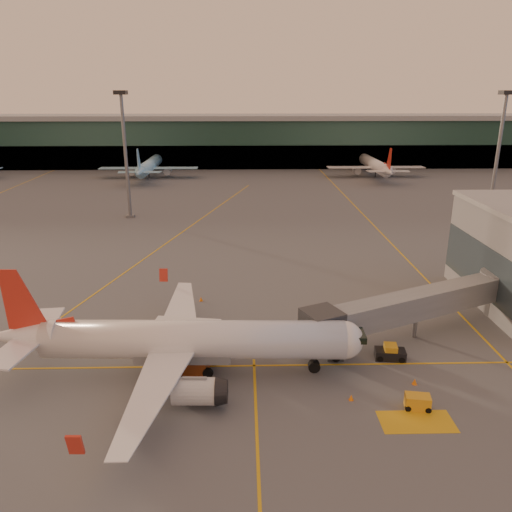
{
  "coord_description": "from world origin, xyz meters",
  "views": [
    {
      "loc": [
        4.13,
        -37.8,
        25.5
      ],
      "look_at": [
        5.65,
        23.97,
        5.0
      ],
      "focal_mm": 35.0,
      "sensor_mm": 36.0,
      "label": 1
    }
  ],
  "objects_px": {
    "main_airplane": "(181,341)",
    "catering_truck": "(188,343)",
    "pushback_tug": "(390,353)",
    "gpu_cart": "(418,402)"
  },
  "relations": [
    {
      "from": "pushback_tug",
      "to": "gpu_cart",
      "type": "bearing_deg",
      "value": -82.39
    },
    {
      "from": "main_airplane",
      "to": "pushback_tug",
      "type": "height_order",
      "value": "main_airplane"
    },
    {
      "from": "catering_truck",
      "to": "pushback_tug",
      "type": "bearing_deg",
      "value": 12.85
    },
    {
      "from": "main_airplane",
      "to": "pushback_tug",
      "type": "distance_m",
      "value": 20.71
    },
    {
      "from": "main_airplane",
      "to": "catering_truck",
      "type": "bearing_deg",
      "value": 59.78
    },
    {
      "from": "pushback_tug",
      "to": "catering_truck",
      "type": "bearing_deg",
      "value": -168.23
    },
    {
      "from": "catering_truck",
      "to": "gpu_cart",
      "type": "bearing_deg",
      "value": -10.11
    },
    {
      "from": "main_airplane",
      "to": "catering_truck",
      "type": "xyz_separation_m",
      "value": [
        0.47,
        0.75,
        -0.65
      ]
    },
    {
      "from": "catering_truck",
      "to": "main_airplane",
      "type": "bearing_deg",
      "value": -113.32
    },
    {
      "from": "catering_truck",
      "to": "pushback_tug",
      "type": "height_order",
      "value": "catering_truck"
    }
  ]
}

